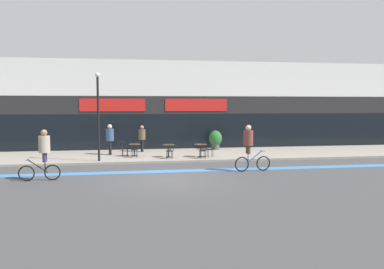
{
  "coord_description": "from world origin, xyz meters",
  "views": [
    {
      "loc": [
        -1.47,
        -15.45,
        3.17
      ],
      "look_at": [
        1.93,
        6.2,
        1.39
      ],
      "focal_mm": 35.0,
      "sensor_mm": 36.0,
      "label": 1
    }
  ],
  "objects_px": {
    "cafe_chair_1_near": "(170,150)",
    "planter_pot": "(215,139)",
    "cafe_chair_0_side": "(124,147)",
    "cyclist_1": "(249,144)",
    "bistro_table_1": "(169,148)",
    "pedestrian_near_end": "(110,137)",
    "cyclist_0": "(43,150)",
    "bistro_table_0": "(134,147)",
    "lamp_post": "(98,110)",
    "cafe_chair_2_side": "(211,148)",
    "pedestrian_far_end": "(142,136)",
    "bistro_table_2": "(201,148)",
    "cafe_chair_2_near": "(203,149)",
    "cafe_chair_0_near": "(134,149)"
  },
  "relations": [
    {
      "from": "cafe_chair_1_near",
      "to": "planter_pot",
      "type": "xyz_separation_m",
      "value": [
        3.45,
        3.83,
        0.17
      ]
    },
    {
      "from": "cafe_chair_0_side",
      "to": "cyclist_1",
      "type": "height_order",
      "value": "cyclist_1"
    },
    {
      "from": "bistro_table_1",
      "to": "cafe_chair_0_side",
      "type": "distance_m",
      "value": 2.71
    },
    {
      "from": "pedestrian_near_end",
      "to": "cyclist_0",
      "type": "bearing_deg",
      "value": 69.75
    },
    {
      "from": "bistro_table_0",
      "to": "lamp_post",
      "type": "bearing_deg",
      "value": -138.23
    },
    {
      "from": "planter_pot",
      "to": "cyclist_1",
      "type": "distance_m",
      "value": 7.67
    },
    {
      "from": "cafe_chair_2_side",
      "to": "lamp_post",
      "type": "relative_size",
      "value": 0.19
    },
    {
      "from": "bistro_table_0",
      "to": "cafe_chair_2_side",
      "type": "distance_m",
      "value": 4.53
    },
    {
      "from": "planter_pot",
      "to": "bistro_table_0",
      "type": "bearing_deg",
      "value": -156.3
    },
    {
      "from": "cyclist_1",
      "to": "bistro_table_0",
      "type": "bearing_deg",
      "value": 129.8
    },
    {
      "from": "cafe_chair_0_side",
      "to": "pedestrian_near_end",
      "type": "relative_size",
      "value": 0.49
    },
    {
      "from": "planter_pot",
      "to": "lamp_post",
      "type": "bearing_deg",
      "value": -150.9
    },
    {
      "from": "lamp_post",
      "to": "cyclist_0",
      "type": "bearing_deg",
      "value": -113.14
    },
    {
      "from": "bistro_table_1",
      "to": "cafe_chair_0_side",
      "type": "relative_size",
      "value": 0.82
    },
    {
      "from": "cafe_chair_0_side",
      "to": "bistro_table_0",
      "type": "bearing_deg",
      "value": 3.22
    },
    {
      "from": "planter_pot",
      "to": "pedestrian_far_end",
      "type": "distance_m",
      "value": 4.94
    },
    {
      "from": "bistro_table_1",
      "to": "pedestrian_far_end",
      "type": "bearing_deg",
      "value": 117.4
    },
    {
      "from": "cafe_chair_0_side",
      "to": "pedestrian_near_end",
      "type": "height_order",
      "value": "pedestrian_near_end"
    },
    {
      "from": "bistro_table_1",
      "to": "pedestrian_near_end",
      "type": "xyz_separation_m",
      "value": [
        -3.4,
        1.65,
        0.57
      ]
    },
    {
      "from": "cyclist_1",
      "to": "cyclist_0",
      "type": "bearing_deg",
      "value": 179.1
    },
    {
      "from": "bistro_table_0",
      "to": "lamp_post",
      "type": "xyz_separation_m",
      "value": [
        -1.89,
        -1.69,
        2.25
      ]
    },
    {
      "from": "bistro_table_0",
      "to": "bistro_table_2",
      "type": "distance_m",
      "value": 3.93
    },
    {
      "from": "cyclist_0",
      "to": "cyclist_1",
      "type": "bearing_deg",
      "value": -178.3
    },
    {
      "from": "cafe_chair_0_side",
      "to": "pedestrian_far_end",
      "type": "relative_size",
      "value": 0.53
    },
    {
      "from": "bistro_table_1",
      "to": "cyclist_0",
      "type": "relative_size",
      "value": 0.35
    },
    {
      "from": "cafe_chair_2_near",
      "to": "lamp_post",
      "type": "height_order",
      "value": "lamp_post"
    },
    {
      "from": "cafe_chair_0_near",
      "to": "planter_pot",
      "type": "xyz_separation_m",
      "value": [
        5.41,
        3.0,
        0.17
      ]
    },
    {
      "from": "bistro_table_0",
      "to": "cafe_chair_2_near",
      "type": "distance_m",
      "value": 4.14
    },
    {
      "from": "cafe_chair_1_near",
      "to": "cyclist_0",
      "type": "bearing_deg",
      "value": 120.44
    },
    {
      "from": "bistro_table_1",
      "to": "cafe_chair_2_near",
      "type": "xyz_separation_m",
      "value": [
        1.85,
        -0.8,
        -0.01
      ]
    },
    {
      "from": "cyclist_0",
      "to": "lamp_post",
      "type": "bearing_deg",
      "value": -116.12
    },
    {
      "from": "bistro_table_0",
      "to": "cafe_chair_2_near",
      "type": "xyz_separation_m",
      "value": [
        3.8,
        -1.64,
        0.01
      ]
    },
    {
      "from": "cafe_chair_0_side",
      "to": "cafe_chair_1_near",
      "type": "distance_m",
      "value": 2.97
    },
    {
      "from": "cafe_chair_0_near",
      "to": "cyclist_0",
      "type": "height_order",
      "value": "cyclist_0"
    },
    {
      "from": "cafe_chair_2_near",
      "to": "pedestrian_far_end",
      "type": "distance_m",
      "value": 4.92
    },
    {
      "from": "cafe_chair_1_near",
      "to": "cyclist_1",
      "type": "bearing_deg",
      "value": -146.64
    },
    {
      "from": "cafe_chair_2_near",
      "to": "lamp_post",
      "type": "distance_m",
      "value": 6.12
    },
    {
      "from": "bistro_table_0",
      "to": "cafe_chair_2_side",
      "type": "xyz_separation_m",
      "value": [
        4.42,
        -1.01,
        0.01
      ]
    },
    {
      "from": "cyclist_0",
      "to": "planter_pot",
      "type": "bearing_deg",
      "value": -140.45
    },
    {
      "from": "cyclist_1",
      "to": "cafe_chair_0_side",
      "type": "bearing_deg",
      "value": 132.93
    },
    {
      "from": "bistro_table_2",
      "to": "cafe_chair_0_near",
      "type": "distance_m",
      "value": 3.81
    },
    {
      "from": "cafe_chair_2_near",
      "to": "cyclist_0",
      "type": "xyz_separation_m",
      "value": [
        -7.54,
        -4.39,
        0.63
      ]
    },
    {
      "from": "pedestrian_far_end",
      "to": "cafe_chair_2_side",
      "type": "bearing_deg",
      "value": 137.27
    },
    {
      "from": "cafe_chair_2_side",
      "to": "cyclist_0",
      "type": "height_order",
      "value": "cyclist_0"
    },
    {
      "from": "cafe_chair_0_side",
      "to": "cyclist_1",
      "type": "relative_size",
      "value": 0.41
    },
    {
      "from": "cafe_chair_0_near",
      "to": "cyclist_0",
      "type": "xyz_separation_m",
      "value": [
        -3.74,
        -5.4,
        0.63
      ]
    },
    {
      "from": "cafe_chair_0_side",
      "to": "pedestrian_far_end",
      "type": "distance_m",
      "value": 2.31
    },
    {
      "from": "cafe_chair_2_side",
      "to": "cyclist_1",
      "type": "xyz_separation_m",
      "value": [
        0.93,
        -4.27,
        0.65
      ]
    },
    {
      "from": "lamp_post",
      "to": "cafe_chair_1_near",
      "type": "bearing_deg",
      "value": 3.38
    },
    {
      "from": "bistro_table_0",
      "to": "cafe_chair_2_side",
      "type": "bearing_deg",
      "value": -12.84
    }
  ]
}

